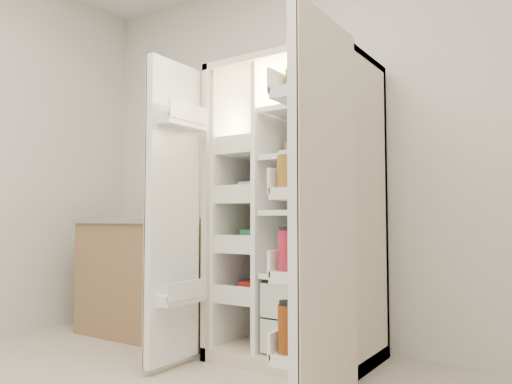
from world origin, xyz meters
The scene contains 5 objects.
wall_back centered at (0.00, 2.00, 1.35)m, with size 4.00×0.02×2.70m, color silver.
refrigerator centered at (0.03, 1.65, 0.74)m, with size 0.92×0.70×1.80m.
freezer_door centered at (-0.49, 1.05, 0.89)m, with size 0.15×0.40×1.72m.
fridge_door centered at (0.49, 0.96, 0.87)m, with size 0.17×0.58×1.72m.
kitchen_counter centered at (-1.12, 1.57, 0.43)m, with size 1.17×0.63×0.85m.
Camera 1 is at (1.45, -1.01, 0.84)m, focal length 34.00 mm.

